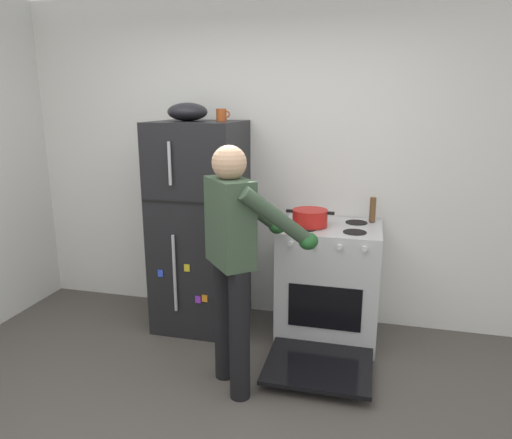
{
  "coord_description": "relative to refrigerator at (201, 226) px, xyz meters",
  "views": [
    {
      "loc": [
        0.86,
        -1.93,
        1.85
      ],
      "look_at": [
        0.04,
        1.32,
        1.0
      ],
      "focal_mm": 32.89,
      "sensor_mm": 36.0,
      "label": 1
    }
  ],
  "objects": [
    {
      "name": "refrigerator",
      "position": [
        0.0,
        0.0,
        0.0
      ],
      "size": [
        0.68,
        0.72,
        1.7
      ],
      "color": "black",
      "rests_on": "ground"
    },
    {
      "name": "red_pot",
      "position": [
        0.91,
        -0.05,
        0.14
      ],
      "size": [
        0.37,
        0.27,
        0.12
      ],
      "color": "red",
      "rests_on": "stove_range"
    },
    {
      "name": "coffee_mug",
      "position": [
        0.18,
        0.05,
        0.9
      ],
      "size": [
        0.11,
        0.08,
        0.1
      ],
      "color": "#B24C1E",
      "rests_on": "refrigerator"
    },
    {
      "name": "person_cook",
      "position": [
        0.55,
        -0.83,
        0.11
      ],
      "size": [
        0.72,
        0.73,
        1.6
      ],
      "color": "black",
      "rests_on": "ground"
    },
    {
      "name": "stove_range",
      "position": [
        1.07,
        -0.02,
        -0.4
      ],
      "size": [
        0.76,
        1.23,
        0.93
      ],
      "color": "silver",
      "rests_on": "ground"
    },
    {
      "name": "mixing_bowl",
      "position": [
        -0.08,
        0.0,
        0.92
      ],
      "size": [
        0.31,
        0.31,
        0.14
      ],
      "primitive_type": "ellipsoid",
      "color": "black",
      "rests_on": "refrigerator"
    },
    {
      "name": "pepper_mill",
      "position": [
        1.37,
        0.2,
        0.17
      ],
      "size": [
        0.05,
        0.05,
        0.19
      ],
      "primitive_type": "cylinder",
      "color": "brown",
      "rests_on": "stove_range"
    },
    {
      "name": "kitchen_wall_back",
      "position": [
        0.49,
        0.38,
        0.5
      ],
      "size": [
        6.0,
        0.1,
        2.7
      ],
      "primitive_type": "cube",
      "color": "white",
      "rests_on": "ground"
    }
  ]
}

